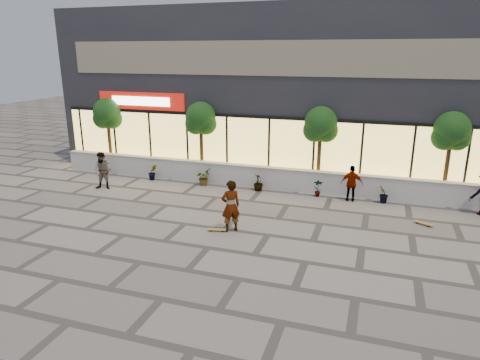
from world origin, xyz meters
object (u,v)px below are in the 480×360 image
(tree_west, at_px, (107,115))
(skater_right_near, at_px, (352,184))
(tree_midwest, at_px, (201,120))
(tree_east, at_px, (452,133))
(skater_center, at_px, (231,206))
(skater_left, at_px, (103,171))
(skateboard_left, at_px, (103,175))
(skateboard_right_near, at_px, (423,223))
(skateboard_center, at_px, (217,230))
(tree_mideast, at_px, (321,126))

(tree_west, bearing_deg, skater_right_near, -6.09)
(tree_midwest, relative_size, tree_east, 1.00)
(skater_center, height_order, skater_left, skater_center)
(tree_midwest, bearing_deg, tree_west, 180.00)
(skateboard_left, xyz_separation_m, skateboard_right_near, (15.52, -1.81, -0.00))
(skateboard_center, height_order, skateboard_right_near, skateboard_right_near)
(tree_east, distance_m, skater_center, 10.08)
(tree_midwest, height_order, skater_center, tree_midwest)
(skater_left, bearing_deg, skateboard_center, -35.46)
(tree_west, height_order, skateboard_right_near, tree_west)
(tree_midwest, xyz_separation_m, skater_right_near, (7.66, -1.40, -2.18))
(tree_mideast, bearing_deg, tree_midwest, 180.00)
(tree_midwest, xyz_separation_m, skateboard_right_near, (10.50, -3.31, -2.92))
(tree_midwest, distance_m, skateboard_center, 7.71)
(tree_east, xyz_separation_m, skateboard_right_near, (-1.00, -3.31, -2.92))
(tree_midwest, height_order, skateboard_right_near, tree_midwest)
(tree_midwest, distance_m, skater_left, 5.35)
(skater_right_near, bearing_deg, skater_left, 4.32)
(tree_mideast, height_order, skater_center, tree_mideast)
(tree_west, height_order, skater_left, tree_west)
(tree_east, relative_size, skateboard_left, 5.31)
(skateboard_left, bearing_deg, skateboard_right_near, 2.36)
(skateboard_center, bearing_deg, skater_right_near, 34.03)
(tree_east, bearing_deg, skater_right_near, -159.92)
(tree_midwest, xyz_separation_m, skateboard_left, (-5.02, -1.50, -2.91))
(tree_west, bearing_deg, skater_center, -33.50)
(tree_east, distance_m, skater_right_near, 4.63)
(tree_mideast, height_order, skateboard_center, tree_mideast)
(tree_west, bearing_deg, skater_left, -60.83)
(tree_west, xyz_separation_m, skateboard_right_near, (16.00, -3.31, -2.92))
(tree_west, relative_size, tree_mideast, 1.00)
(tree_midwest, distance_m, skateboard_left, 5.99)
(skater_left, xyz_separation_m, skateboard_right_near, (14.15, -0.01, -0.82))
(tree_midwest, bearing_deg, skater_right_near, -10.38)
(tree_west, distance_m, tree_east, 17.00)
(tree_east, bearing_deg, skater_center, -141.67)
(tree_east, xyz_separation_m, skater_left, (-15.15, -3.31, -2.09))
(skateboard_center, relative_size, skateboard_left, 0.97)
(skater_right_near, relative_size, skateboard_center, 2.26)
(tree_mideast, bearing_deg, skateboard_center, -113.23)
(skater_right_near, bearing_deg, tree_mideast, -45.45)
(tree_east, height_order, skateboard_center, tree_east)
(tree_midwest, bearing_deg, skateboard_center, -62.62)
(skateboard_left, relative_size, skateboard_right_near, 1.06)
(skater_center, height_order, skateboard_center, skater_center)
(skater_left, distance_m, skateboard_center, 7.61)
(skater_left, bearing_deg, skater_right_near, -2.32)
(tree_east, bearing_deg, skateboard_center, -142.37)
(tree_west, distance_m, skateboard_center, 11.21)
(tree_midwest, xyz_separation_m, skater_left, (-3.65, -3.31, -2.09))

